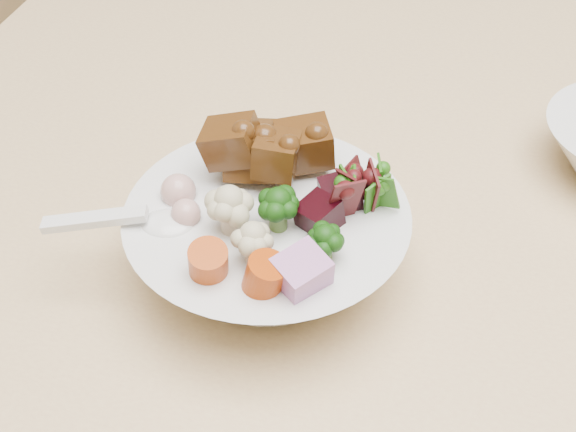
{
  "coord_description": "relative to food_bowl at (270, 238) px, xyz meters",
  "views": [
    {
      "loc": [
        -0.27,
        -0.36,
        1.24
      ],
      "look_at": [
        -0.3,
        0.06,
        0.85
      ],
      "focal_mm": 50.0,
      "sensor_mm": 36.0,
      "label": 1
    }
  ],
  "objects": [
    {
      "name": "soup_spoon",
      "position": [
        -0.08,
        -0.02,
        0.03
      ],
      "size": [
        0.11,
        0.03,
        0.02
      ],
      "rotation": [
        0.0,
        0.0,
        0.07
      ],
      "color": "silver",
      "rests_on": "food_bowl"
    },
    {
      "name": "food_bowl",
      "position": [
        0.0,
        0.0,
        0.0
      ],
      "size": [
        0.21,
        0.21,
        0.11
      ],
      "color": "silver",
      "rests_on": "dining_table"
    }
  ]
}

